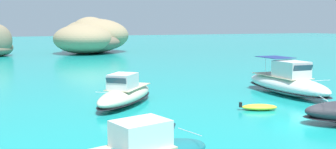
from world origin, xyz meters
The scene contains 5 objects.
ground_plane centered at (0.00, 0.00, 0.00)m, with size 400.00×400.00×0.00m, color teal.
islet_large centered at (3.20, 69.57, 3.47)m, with size 20.56×23.48×8.03m.
motorboat_cream centered at (-7.97, 11.17, 0.83)m, with size 7.55×7.96×2.49m.
motorboat_white centered at (6.72, 9.31, 1.03)m, with size 3.51×10.47×3.24m.
dinghy_tender centered at (0.38, 5.11, 0.22)m, with size 2.82×2.07×0.58m.
Camera 1 is at (-17.35, -17.42, 6.25)m, focal length 41.28 mm.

